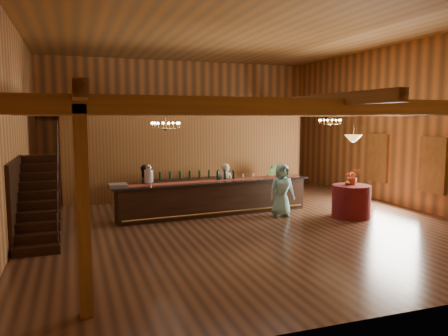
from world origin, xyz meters
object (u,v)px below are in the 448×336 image
object	(u,v)px
backbar_shelf	(185,190)
staff_second	(144,189)
guest	(282,190)
floor_plant	(269,180)
raffle_drum	(281,172)
pendant_lamp	(353,138)
bartender	(225,186)
chandelier_right	(330,122)
chandelier_left	(166,125)
round_table	(351,201)
beverage_dispenser	(149,175)
tasting_bar	(215,198)

from	to	relation	value
backbar_shelf	staff_second	bearing A→B (deg)	-138.81
guest	floor_plant	size ratio (longest dim) A/B	1.25
raffle_drum	pendant_lamp	distance (m)	2.61
backbar_shelf	pendant_lamp	distance (m)	6.17
bartender	chandelier_right	bearing A→B (deg)	-159.06
chandelier_left	staff_second	size ratio (longest dim) A/B	0.52
round_table	pendant_lamp	distance (m)	1.91
round_table	staff_second	distance (m)	6.37
staff_second	chandelier_right	bearing A→B (deg)	161.49
beverage_dispenser	chandelier_right	distance (m)	6.97
raffle_drum	staff_second	distance (m)	4.47
round_table	bartender	distance (m)	4.01
bartender	raffle_drum	bearing A→B (deg)	-179.86
raffle_drum	round_table	xyz separation A→B (m)	(1.44, -1.84, -0.74)
bartender	staff_second	xyz separation A→B (m)	(-2.62, 0.18, 0.01)
chandelier_right	guest	xyz separation A→B (m)	(-2.78, -1.79, -2.06)
chandelier_right	chandelier_left	bearing A→B (deg)	-166.26
raffle_drum	guest	world-z (taller)	guest
bartender	floor_plant	distance (m)	2.73
pendant_lamp	bartender	world-z (taller)	pendant_lamp
beverage_dispenser	raffle_drum	distance (m)	4.41
pendant_lamp	staff_second	distance (m)	6.57
raffle_drum	tasting_bar	bearing A→B (deg)	-176.56
backbar_shelf	round_table	xyz separation A→B (m)	(4.12, -4.14, 0.08)
beverage_dispenser	chandelier_left	size ratio (longest dim) A/B	0.75
beverage_dispenser	round_table	size ratio (longest dim) A/B	0.53
pendant_lamp	floor_plant	distance (m)	4.35
guest	beverage_dispenser	bearing A→B (deg)	174.40
tasting_bar	guest	world-z (taller)	guest
beverage_dispenser	staff_second	world-z (taller)	beverage_dispenser
pendant_lamp	staff_second	world-z (taller)	pendant_lamp
staff_second	pendant_lamp	bearing A→B (deg)	137.07
raffle_drum	chandelier_left	xyz separation A→B (m)	(-3.97, -0.74, 1.56)
tasting_bar	floor_plant	bearing A→B (deg)	32.67
beverage_dispenser	chandelier_right	size ratio (longest dim) A/B	0.75
round_table	guest	distance (m)	2.11
backbar_shelf	floor_plant	world-z (taller)	floor_plant
raffle_drum	bartender	distance (m)	1.91
pendant_lamp	staff_second	xyz separation A→B (m)	(-5.82, 2.57, -1.63)
beverage_dispenser	pendant_lamp	xyz separation A→B (m)	(5.84, -1.58, 1.05)
beverage_dispenser	staff_second	bearing A→B (deg)	89.12
pendant_lamp	staff_second	size ratio (longest dim) A/B	0.58
bartender	round_table	bearing A→B (deg)	160.71
chandelier_right	bartender	bearing A→B (deg)	-176.47
bartender	floor_plant	bearing A→B (deg)	-129.53
raffle_drum	floor_plant	distance (m)	2.18
raffle_drum	chandelier_left	world-z (taller)	chandelier_left
raffle_drum	backbar_shelf	world-z (taller)	raffle_drum
beverage_dispenser	staff_second	xyz separation A→B (m)	(0.02, 0.98, -0.58)
tasting_bar	bartender	world-z (taller)	bartender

